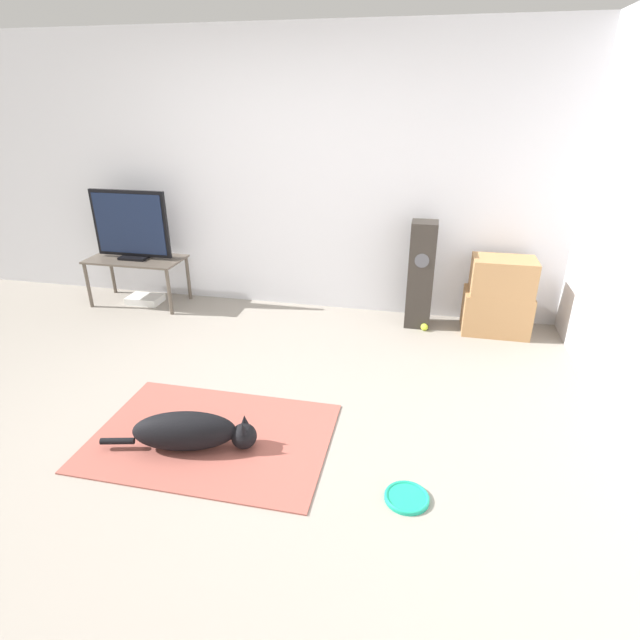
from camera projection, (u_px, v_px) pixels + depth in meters
The scene contains 13 objects.
ground_plane at pixel (210, 418), 3.34m from camera, with size 12.00×12.00×0.00m, color gray.
wall_back at pixel (289, 177), 4.69m from camera, with size 8.00×0.06×2.55m.
area_rug at pixel (212, 436), 3.15m from camera, with size 1.48×1.02×0.01m.
dog at pixel (191, 432), 2.99m from camera, with size 0.93×0.35×0.25m.
frisbee at pixel (407, 497), 2.66m from camera, with size 0.24×0.24×0.03m.
cardboard_box_lower at pixel (496, 312), 4.50m from camera, with size 0.58×0.37×0.38m.
cardboard_box_upper at pixel (503, 276), 4.34m from camera, with size 0.53×0.34×0.32m.
floor_speaker at pixel (421, 275), 4.51m from camera, with size 0.23×0.23×0.98m.
tv_stand at pixel (136, 264), 5.03m from camera, with size 0.95×0.47×0.48m.
tv at pixel (131, 226), 4.87m from camera, with size 0.78×0.20×0.67m.
tennis_ball_by_boxes at pixel (424, 327), 4.58m from camera, with size 0.07×0.07×0.07m.
tennis_ball_near_speaker at pixel (423, 324), 4.65m from camera, with size 0.07×0.07×0.07m.
game_console at pixel (145, 299), 5.19m from camera, with size 0.34×0.23×0.07m.
Camera 1 is at (1.31, -2.56, 1.97)m, focal length 28.00 mm.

